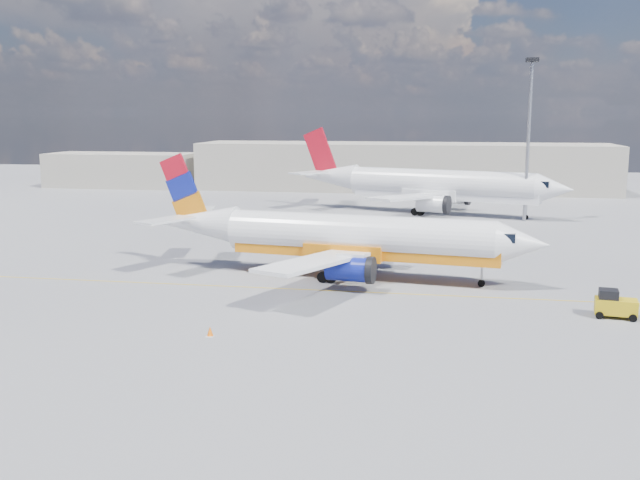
% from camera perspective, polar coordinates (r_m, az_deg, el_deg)
% --- Properties ---
extents(ground, '(240.00, 240.00, 0.00)m').
position_cam_1_polar(ground, '(51.43, -4.00, -4.69)').
color(ground, slate).
rests_on(ground, ground).
extents(taxi_line, '(70.00, 0.15, 0.01)m').
position_cam_1_polar(taxi_line, '(54.26, -3.24, -3.89)').
color(taxi_line, gold).
rests_on(taxi_line, ground).
extents(terminal_main, '(70.00, 14.00, 8.00)m').
position_cam_1_polar(terminal_main, '(123.79, 6.60, 5.84)').
color(terminal_main, '#A9A292').
rests_on(terminal_main, ground).
extents(terminal_annex, '(26.00, 10.00, 6.00)m').
position_cam_1_polar(terminal_annex, '(133.46, -15.55, 5.42)').
color(terminal_annex, '#A9A292').
rests_on(terminal_annex, ground).
extents(main_jet, '(32.54, 25.47, 9.85)m').
position_cam_1_polar(main_jet, '(57.24, 2.13, 0.21)').
color(main_jet, white).
rests_on(main_jet, ground).
extents(second_jet, '(36.89, 28.10, 11.17)m').
position_cam_1_polar(second_jet, '(94.96, 8.99, 4.33)').
color(second_jet, white).
rests_on(second_jet, ground).
extents(gse_tug, '(2.77, 1.94, 1.84)m').
position_cam_1_polar(gse_tug, '(50.25, 22.50, -4.79)').
color(gse_tug, black).
rests_on(gse_tug, ground).
extents(traffic_cone, '(0.44, 0.44, 0.61)m').
position_cam_1_polar(traffic_cone, '(43.28, -8.79, -7.25)').
color(traffic_cone, white).
rests_on(traffic_cone, ground).
extents(floodlight_mast, '(1.43, 1.43, 19.57)m').
position_cam_1_polar(floodlight_mast, '(90.37, 16.38, 8.84)').
color(floodlight_mast, '#97979F').
rests_on(floodlight_mast, ground).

